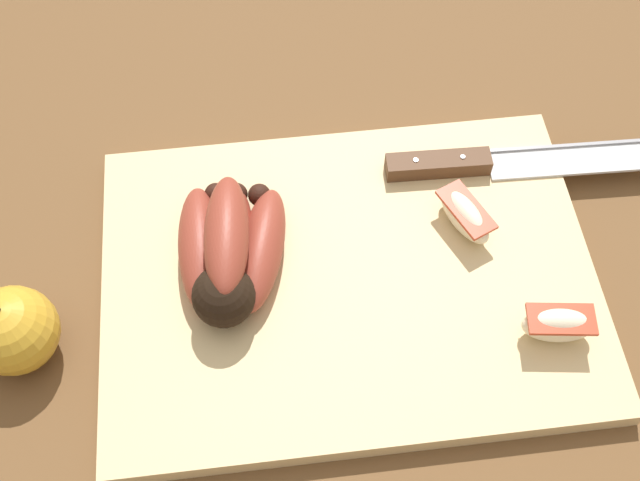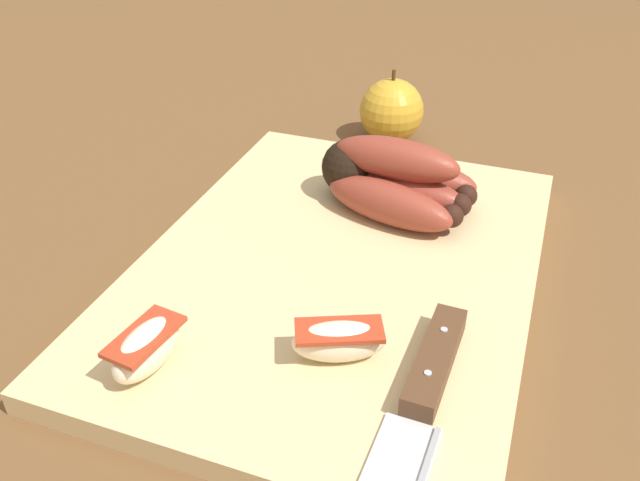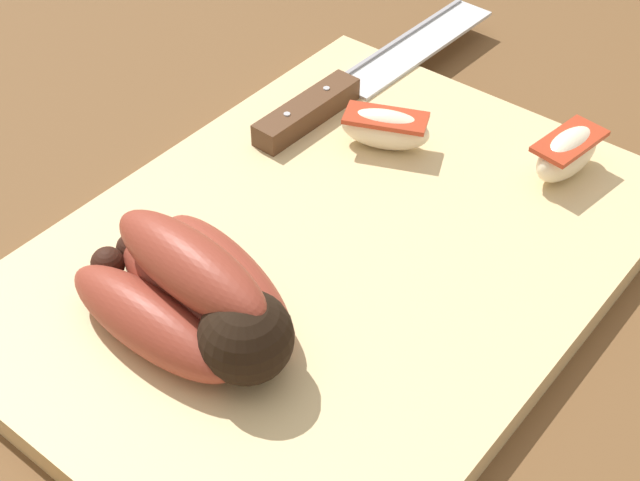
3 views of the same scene
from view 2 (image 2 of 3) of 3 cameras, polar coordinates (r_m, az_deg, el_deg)
ground_plane at (r=0.56m, az=1.63°, el=-4.30°), size 6.00×6.00×0.00m
cutting_board at (r=0.57m, az=1.53°, el=-2.54°), size 0.44×0.32×0.02m
banana_bunch at (r=0.63m, az=6.20°, el=5.09°), size 0.11×0.15×0.07m
chefs_knife at (r=0.43m, az=8.22°, el=-14.52°), size 0.28×0.04×0.02m
apple_wedge_near at (r=0.46m, az=1.64°, el=-8.52°), size 0.05×0.07×0.03m
apple_wedge_middle at (r=0.47m, az=-14.58°, el=-8.86°), size 0.06×0.04×0.03m
whole_apple at (r=0.80m, az=6.12°, el=10.94°), size 0.08×0.08×0.09m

